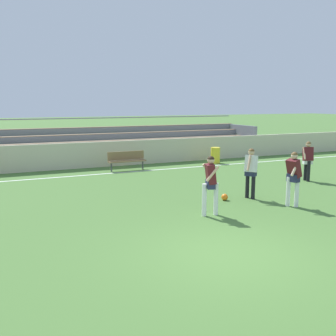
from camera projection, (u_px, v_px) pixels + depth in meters
name	position (u px, v px, depth m)	size (l,w,h in m)	color
ground_plane	(228.00, 254.00, 8.39)	(160.00, 160.00, 0.00)	#477033
field_line_sideline	(103.00, 174.00, 17.70)	(44.00, 0.12, 0.01)	white
sideline_wall	(92.00, 155.00, 19.36)	(48.00, 0.16, 1.27)	beige
bleacher_stand	(121.00, 142.00, 22.43)	(16.71, 3.34, 2.30)	#897051
bench_far_left	(127.00, 159.00, 18.57)	(1.80, 0.40, 0.90)	olive
trash_bin	(215.00, 155.00, 20.79)	(0.49, 0.49, 0.84)	yellow
player_white_challenging	(251.00, 169.00, 13.05)	(0.60, 0.49, 1.70)	black
player_dark_pressing_high	(210.00, 180.00, 11.07)	(0.50, 0.60, 1.72)	white
player_dark_on_ball	(293.00, 174.00, 12.03)	(0.55, 0.46, 1.71)	white
player_dark_trailing_run	(308.00, 158.00, 15.99)	(0.57, 0.41, 1.63)	black
soccer_ball	(225.00, 197.00, 12.94)	(0.22, 0.22, 0.22)	orange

